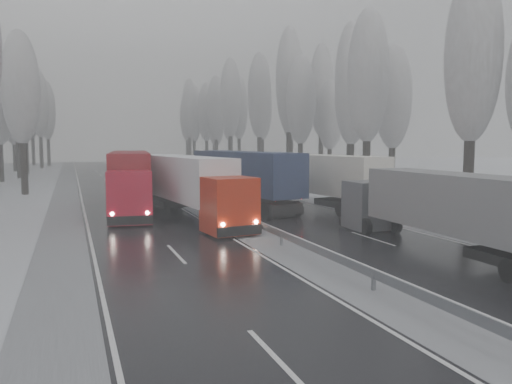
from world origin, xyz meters
TOP-DOWN VIEW (x-y plane):
  - ground at (0.00, 0.00)m, footprint 260.00×260.00m
  - carriageway_right at (5.25, 30.00)m, footprint 7.50×200.00m
  - carriageway_left at (-5.25, 30.00)m, footprint 7.50×200.00m
  - median_slush at (0.00, 30.00)m, footprint 3.00×200.00m
  - shoulder_right at (10.20, 30.00)m, footprint 2.40×200.00m
  - shoulder_left at (-10.20, 30.00)m, footprint 2.40×200.00m
  - median_guardrail at (0.00, 29.99)m, footprint 0.12×200.00m
  - tree_16 at (15.04, 15.67)m, footprint 3.60×3.60m
  - tree_18 at (14.51, 27.03)m, footprint 3.60×3.60m
  - tree_19 at (20.02, 31.03)m, footprint 3.60×3.60m
  - tree_20 at (17.90, 35.17)m, footprint 3.60×3.60m
  - tree_21 at (20.12, 39.17)m, footprint 3.60×3.60m
  - tree_22 at (17.02, 45.60)m, footprint 3.60×3.60m
  - tree_23 at (23.31, 49.60)m, footprint 3.60×3.60m
  - tree_24 at (17.90, 51.02)m, footprint 3.60×3.60m
  - tree_25 at (24.81, 55.02)m, footprint 3.60×3.60m
  - tree_26 at (17.56, 61.27)m, footprint 3.60×3.60m
  - tree_27 at (24.72, 65.27)m, footprint 3.60×3.60m
  - tree_28 at (16.34, 71.95)m, footprint 3.60×3.60m
  - tree_29 at (23.71, 75.95)m, footprint 3.60×3.60m
  - tree_30 at (16.56, 81.70)m, footprint 3.60×3.60m
  - tree_31 at (22.48, 85.70)m, footprint 3.60×3.60m
  - tree_32 at (16.63, 89.21)m, footprint 3.60×3.60m
  - tree_33 at (19.77, 93.21)m, footprint 3.60×3.60m
  - tree_34 at (15.73, 96.32)m, footprint 3.60×3.60m
  - tree_35 at (24.94, 100.32)m, footprint 3.60×3.60m
  - tree_36 at (17.04, 106.16)m, footprint 3.60×3.60m
  - tree_37 at (24.02, 110.16)m, footprint 3.60×3.60m
  - tree_38 at (18.73, 116.73)m, footprint 3.60×3.60m
  - tree_39 at (21.55, 120.73)m, footprint 3.60×3.60m
  - tree_62 at (-13.94, 43.73)m, footprint 3.60×3.60m
  - tree_68 at (-16.58, 69.11)m, footprint 3.60×3.60m
  - tree_70 at (-16.33, 79.19)m, footprint 3.60×3.60m
  - tree_72 at (-18.93, 88.54)m, footprint 3.60×3.60m
  - tree_74 at (-15.07, 99.33)m, footprint 3.60×3.60m
  - tree_76 at (-14.05, 108.72)m, footprint 3.60×3.60m
  - tree_77 at (-19.66, 112.72)m, footprint 3.60×3.60m
  - tree_78 at (-17.56, 115.31)m, footprint 3.60×3.60m
  - tree_79 at (-20.33, 119.31)m, footprint 3.60×3.60m
  - truck_grey_tarp at (6.31, 7.67)m, footprint 2.74×14.64m
  - truck_blue_box at (2.72, 27.19)m, footprint 4.93×17.38m
  - truck_cream_box at (8.21, 24.90)m, footprint 4.56×16.40m
  - box_truck_distant at (3.17, 73.28)m, footprint 2.68×7.68m
  - truck_red_white at (-2.31, 22.41)m, footprint 4.45×16.47m
  - truck_red_red at (-5.50, 27.93)m, footprint 4.62×17.30m

SIDE VIEW (x-z plane):
  - ground at x=0.00m, z-range 0.00..0.00m
  - carriageway_right at x=5.25m, z-range 0.00..0.03m
  - carriageway_left at x=-5.25m, z-range 0.00..0.03m
  - median_slush at x=0.00m, z-range 0.00..0.04m
  - shoulder_right at x=10.20m, z-range 0.00..0.04m
  - shoulder_left at x=-10.20m, z-range 0.00..0.04m
  - median_guardrail at x=0.00m, z-range 0.22..0.98m
  - box_truck_distant at x=3.17m, z-range 0.03..2.86m
  - truck_grey_tarp at x=6.31m, z-range 0.31..4.05m
  - truck_cream_box at x=8.21m, z-range 0.35..4.52m
  - truck_red_white at x=-2.31m, z-range 0.35..4.54m
  - truck_red_red at x=-5.50m, z-range 0.37..4.77m
  - truck_blue_box at x=2.72m, z-range 0.37..4.79m
  - tree_23 at x=23.31m, z-range 1.99..15.54m
  - tree_77 at x=-19.66m, z-range 2.10..16.42m
  - tree_33 at x=19.77m, z-range 2.10..16.42m
  - tree_19 at x=20.02m, z-range 2.13..16.70m
  - tree_72 at x=-18.93m, z-range 2.21..17.31m
  - tree_20 at x=17.90m, z-range 2.29..18.00m
  - tree_22 at x=17.02m, z-range 2.31..18.17m
  - tree_62 at x=-13.94m, z-range 2.34..18.38m
  - tree_39 at x=21.55m, z-range 2.36..18.54m
  - tree_37 at x=24.02m, z-range 2.38..18.75m
  - tree_16 at x=15.04m, z-range 2.40..18.93m
  - tree_18 at x=14.51m, z-range 2.41..18.99m
  - tree_68 at x=-16.58m, z-range 2.42..19.07m
  - tree_79 at x=-20.33m, z-range 2.48..19.54m
  - tree_70 at x=-16.33m, z-range 2.48..19.57m
  - tree_32 at x=16.63m, z-range 2.51..19.85m
  - tree_27 at x=24.72m, z-range 2.55..20.17m
  - tree_34 at x=15.73m, z-range 2.55..20.19m
  - tree_30 at x=16.56m, z-range 2.59..20.45m
  - tree_38 at x=18.73m, z-range 2.60..20.58m
  - tree_29 at x=23.71m, z-range 2.62..20.73m
  - tree_35 at x=24.94m, z-range 2.64..20.89m
  - tree_76 at x=-14.05m, z-range 2.68..21.23m
  - tree_31 at x=22.48m, z-range 2.68..21.26m
  - tree_21 at x=20.12m, z-range 2.69..21.31m
  - tree_26 at x=17.56m, z-range 2.71..21.49m
  - tree_25 at x=24.81m, z-range 2.80..22.24m
  - tree_78 at x=-17.56m, z-range 2.81..22.37m
  - tree_28 at x=16.34m, z-range 2.82..22.45m
  - tree_74 at x=-15.07m, z-range 2.83..22.52m
  - tree_36 at x=17.04m, z-range 2.91..23.13m
  - tree_24 at x=17.90m, z-range 2.94..23.43m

